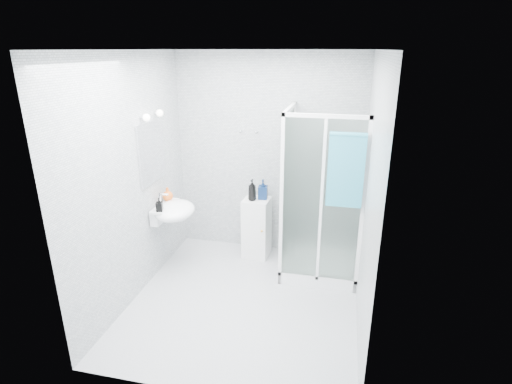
% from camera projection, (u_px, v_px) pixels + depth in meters
% --- Properties ---
extents(room, '(2.40, 2.60, 2.60)m').
position_uv_depth(room, '(243.00, 189.00, 3.94)').
color(room, '#BABFC1').
rests_on(room, ground).
extents(shower_enclosure, '(0.90, 0.95, 2.00)m').
position_uv_depth(shower_enclosure, '(314.00, 239.00, 4.80)').
color(shower_enclosure, white).
rests_on(shower_enclosure, ground).
extents(wall_basin, '(0.46, 0.56, 0.35)m').
position_uv_depth(wall_basin, '(173.00, 211.00, 4.73)').
color(wall_basin, white).
rests_on(wall_basin, ground).
extents(mirror, '(0.02, 0.60, 0.70)m').
position_uv_depth(mirror, '(152.00, 152.00, 4.53)').
color(mirror, white).
rests_on(mirror, room).
extents(vanity_lights, '(0.10, 0.40, 0.08)m').
position_uv_depth(vanity_lights, '(153.00, 115.00, 4.38)').
color(vanity_lights, silver).
rests_on(vanity_lights, room).
extents(wall_hooks, '(0.23, 0.06, 0.03)m').
position_uv_depth(wall_hooks, '(249.00, 132.00, 5.04)').
color(wall_hooks, silver).
rests_on(wall_hooks, room).
extents(storage_cabinet, '(0.35, 0.37, 0.79)m').
position_uv_depth(storage_cabinet, '(257.00, 228.00, 5.23)').
color(storage_cabinet, white).
rests_on(storage_cabinet, ground).
extents(hand_towel, '(0.37, 0.05, 0.78)m').
position_uv_depth(hand_towel, '(346.00, 169.00, 4.02)').
color(hand_towel, teal).
rests_on(hand_towel, shower_enclosure).
extents(shampoo_bottle_a, '(0.11, 0.12, 0.27)m').
position_uv_depth(shampoo_bottle_a, '(252.00, 190.00, 5.02)').
color(shampoo_bottle_a, black).
rests_on(shampoo_bottle_a, storage_cabinet).
extents(shampoo_bottle_b, '(0.12, 0.13, 0.25)m').
position_uv_depth(shampoo_bottle_b, '(263.00, 189.00, 5.07)').
color(shampoo_bottle_b, '#0C2149').
rests_on(shampoo_bottle_b, storage_cabinet).
extents(soap_dispenser_orange, '(0.17, 0.17, 0.17)m').
position_uv_depth(soap_dispenser_orange, '(168.00, 194.00, 4.84)').
color(soap_dispenser_orange, '#DF5D1A').
rests_on(soap_dispenser_orange, wall_basin).
extents(soap_dispenser_black, '(0.09, 0.09, 0.16)m').
position_uv_depth(soap_dispenser_black, '(159.00, 205.00, 4.52)').
color(soap_dispenser_black, black).
rests_on(soap_dispenser_black, wall_basin).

